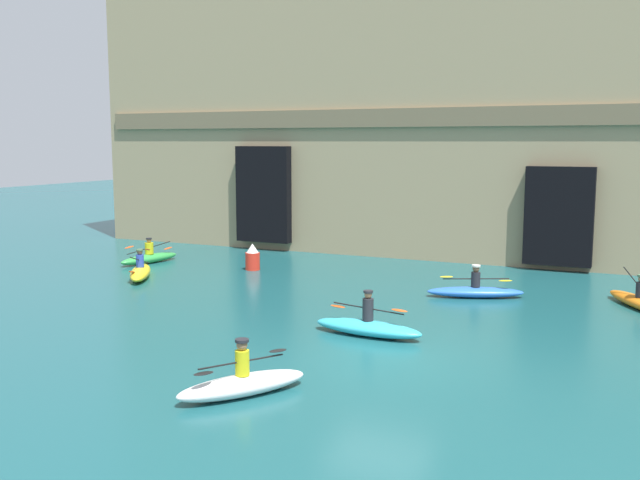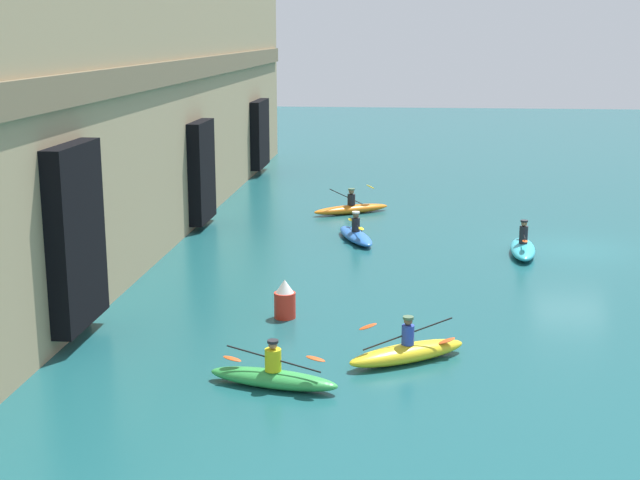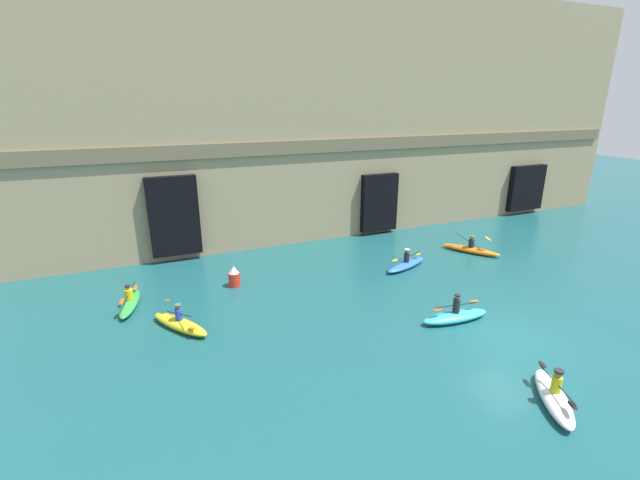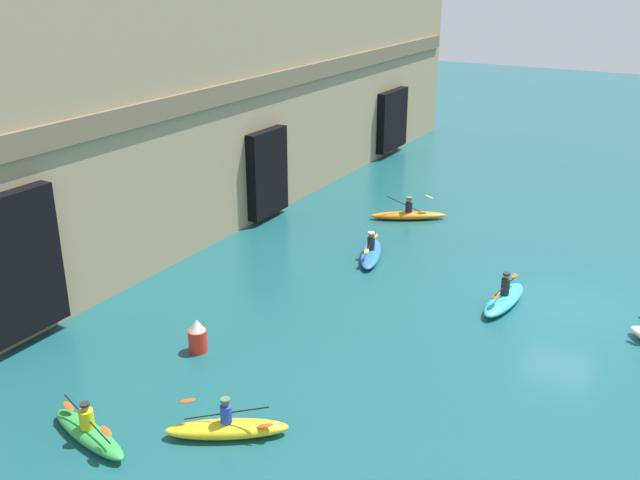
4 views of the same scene
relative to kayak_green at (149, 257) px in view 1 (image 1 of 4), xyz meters
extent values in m
plane|color=#195156|center=(13.53, -8.68, -0.24)|extent=(120.00, 120.00, 0.00)
cube|color=#9E8966|center=(15.51, 8.50, 7.58)|extent=(44.14, 6.00, 15.65)
cube|color=brown|center=(15.51, 5.45, 5.89)|extent=(43.25, 0.24, 0.79)
cube|color=black|center=(2.63, 5.35, 2.41)|extent=(2.72, 0.70, 4.50)
cube|color=black|center=(15.95, 5.35, 1.95)|extent=(2.62, 0.70, 3.91)
ellipsoid|color=green|center=(0.00, 0.00, -0.05)|extent=(1.26, 3.00, 0.39)
cylinder|color=gold|center=(0.00, 0.00, 0.39)|extent=(0.36, 0.36, 0.49)
sphere|color=#9E704C|center=(0.00, 0.00, 0.73)|extent=(0.19, 0.19, 0.19)
cylinder|color=#232328|center=(0.00, 0.00, 0.80)|extent=(0.24, 0.24, 0.06)
cylinder|color=black|center=(0.00, 0.00, 0.41)|extent=(0.63, 2.14, 0.34)
ellipsoid|color=#D84C19|center=(0.26, 0.95, 0.27)|extent=(0.29, 0.47, 0.11)
ellipsoid|color=#D84C19|center=(-0.26, -0.95, 0.55)|extent=(0.29, 0.47, 0.11)
ellipsoid|color=yellow|center=(18.58, 0.36, -0.08)|extent=(0.38, 0.45, 0.24)
ellipsoid|color=yellow|center=(1.83, -2.88, -0.03)|extent=(2.25, 2.96, 0.43)
cylinder|color=#2D47B7|center=(1.83, -2.88, 0.42)|extent=(0.29, 0.29, 0.47)
sphere|color=brown|center=(1.83, -2.88, 0.75)|extent=(0.20, 0.20, 0.20)
cylinder|color=#4C6B4C|center=(1.83, -2.88, 0.83)|extent=(0.25, 0.25, 0.06)
cylinder|color=black|center=(1.83, -2.88, 0.44)|extent=(0.82, 2.07, 0.62)
ellipsoid|color=#D84C19|center=(2.18, -3.80, 0.18)|extent=(0.32, 0.47, 0.16)
ellipsoid|color=#D84C19|center=(1.48, -1.97, 0.71)|extent=(0.32, 0.47, 0.16)
ellipsoid|color=#33B2C6|center=(12.51, -6.79, -0.04)|extent=(3.11, 1.05, 0.41)
cylinder|color=#232328|center=(12.51, -6.79, 0.47)|extent=(0.29, 0.29, 0.60)
sphere|color=#9E704C|center=(12.51, -6.79, 0.87)|extent=(0.20, 0.20, 0.20)
cylinder|color=#232328|center=(12.51, -6.79, 0.95)|extent=(0.25, 0.25, 0.06)
cylinder|color=black|center=(12.51, -6.79, 0.50)|extent=(2.03, 0.17, 0.14)
ellipsoid|color=#D84C19|center=(13.41, -6.85, 0.54)|extent=(0.45, 0.21, 0.07)
ellipsoid|color=#D84C19|center=(11.62, -6.73, 0.45)|extent=(0.45, 0.21, 0.07)
ellipsoid|color=white|center=(11.81, -12.08, -0.03)|extent=(2.19, 2.77, 0.42)
cylinder|color=gold|center=(11.81, -12.08, 0.44)|extent=(0.29, 0.29, 0.52)
sphere|color=#9E704C|center=(11.81, -12.08, 0.81)|extent=(0.23, 0.23, 0.23)
cylinder|color=#232328|center=(11.81, -12.08, 0.91)|extent=(0.28, 0.28, 0.06)
cylinder|color=black|center=(11.81, -12.08, 0.47)|extent=(0.88, 1.89, 0.15)
ellipsoid|color=black|center=(12.19, -11.25, 0.52)|extent=(0.35, 0.48, 0.07)
ellipsoid|color=black|center=(11.44, -12.91, 0.42)|extent=(0.35, 0.48, 0.07)
ellipsoid|color=blue|center=(14.07, -0.91, -0.07)|extent=(3.24, 1.84, 0.35)
cylinder|color=#232328|center=(14.07, -0.91, 0.36)|extent=(0.30, 0.30, 0.50)
sphere|color=brown|center=(14.07, -0.91, 0.72)|extent=(0.23, 0.23, 0.23)
cylinder|color=silver|center=(14.07, -0.91, 0.82)|extent=(0.29, 0.29, 0.06)
cylinder|color=black|center=(14.07, -0.91, 0.38)|extent=(2.09, 0.60, 0.11)
ellipsoid|color=yellow|center=(13.15, -1.16, 0.42)|extent=(0.47, 0.29, 0.07)
ellipsoid|color=yellow|center=(15.00, -0.66, 0.35)|extent=(0.47, 0.29, 0.07)
cylinder|color=red|center=(4.80, 0.42, 0.11)|extent=(0.58, 0.58, 0.70)
cone|color=white|center=(4.80, 0.42, 0.64)|extent=(0.49, 0.49, 0.36)
camera|label=1|loc=(19.07, -24.08, 4.89)|focal=40.00mm
camera|label=2|loc=(-17.88, -2.83, 7.28)|focal=50.00mm
camera|label=3|loc=(0.92, -19.23, 8.60)|focal=24.00mm
camera|label=4|loc=(-9.90, -12.27, 10.85)|focal=40.00mm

